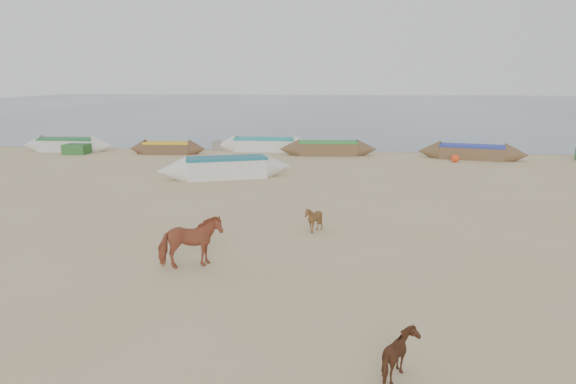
# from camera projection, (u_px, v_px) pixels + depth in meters

# --- Properties ---
(ground) EXTENTS (140.00, 140.00, 0.00)m
(ground) POSITION_uv_depth(u_px,v_px,m) (270.00, 262.00, 14.23)
(ground) COLOR tan
(ground) RESTS_ON ground
(sea) EXTENTS (160.00, 160.00, 0.00)m
(sea) POSITION_uv_depth(u_px,v_px,m) (341.00, 106.00, 94.04)
(sea) COLOR slate
(sea) RESTS_ON ground
(cow_adult) EXTENTS (1.68, 1.28, 1.29)m
(cow_adult) POSITION_uv_depth(u_px,v_px,m) (190.00, 242.00, 13.69)
(cow_adult) COLOR #9C4E33
(cow_adult) RESTS_ON ground
(calf_front) EXTENTS (0.92, 0.88, 0.81)m
(calf_front) POSITION_uv_depth(u_px,v_px,m) (314.00, 219.00, 16.87)
(calf_front) COLOR brown
(calf_front) RESTS_ON ground
(calf_right) EXTENTS (0.65, 0.76, 0.76)m
(calf_right) POSITION_uv_depth(u_px,v_px,m) (402.00, 356.00, 8.63)
(calf_right) COLOR #57301C
(calf_right) RESTS_ON ground
(near_canoe) EXTENTS (6.33, 3.58, 0.99)m
(near_canoe) POSITION_uv_depth(u_px,v_px,m) (226.00, 168.00, 26.01)
(near_canoe) COLOR silver
(near_canoe) RESTS_ON ground
(waterline_canoes) EXTENTS (62.50, 4.22, 0.86)m
(waterline_canoes) POSITION_uv_depth(u_px,v_px,m) (312.00, 148.00, 33.91)
(waterline_canoes) COLOR brown
(waterline_canoes) RESTS_ON ground
(beach_clutter) EXTENTS (45.67, 4.63, 0.64)m
(beach_clutter) POSITION_uv_depth(u_px,v_px,m) (392.00, 152.00, 33.06)
(beach_clutter) COLOR #2C612C
(beach_clutter) RESTS_ON ground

